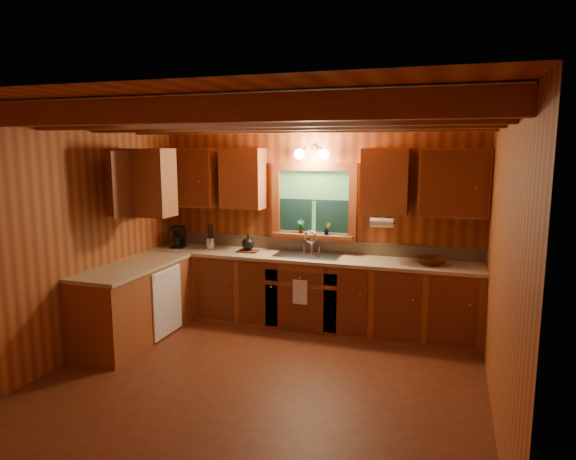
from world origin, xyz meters
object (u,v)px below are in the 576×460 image
Objects in this scene: sink at (308,259)px; cutting_board at (248,251)px; wicker_basket at (430,261)px; coffee_maker at (178,237)px.

cutting_board is (-0.80, -0.02, 0.06)m from sink.
coffee_maker is at bearing 179.95° from wicker_basket.
wicker_basket is (2.28, 0.00, 0.03)m from cutting_board.
sink is 1.49m from wicker_basket.
sink is at bearing 179.28° from wicker_basket.
sink is 3.15× the size of cutting_board.
coffee_maker is 1.03m from cutting_board.
sink is at bearing -1.51° from cutting_board.
sink is 2.44× the size of wicker_basket.
coffee_maker reaches higher than wicker_basket.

